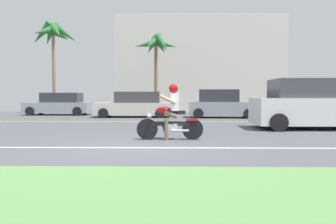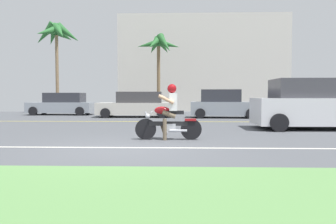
# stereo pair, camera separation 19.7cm
# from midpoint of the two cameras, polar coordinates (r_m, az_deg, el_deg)

# --- Properties ---
(ground) EXTENTS (56.00, 30.00, 0.04)m
(ground) POSITION_cam_midpoint_polar(r_m,az_deg,el_deg) (10.85, -4.10, -3.95)
(ground) COLOR #4C4F54
(grass_median) EXTENTS (56.00, 3.80, 0.06)m
(grass_median) POSITION_cam_midpoint_polar(r_m,az_deg,el_deg) (3.98, -15.25, -15.23)
(grass_median) COLOR #5B8C4C
(grass_median) RESTS_ON ground
(lane_line_near) EXTENTS (50.40, 0.12, 0.01)m
(lane_line_near) POSITION_cam_midpoint_polar(r_m,az_deg,el_deg) (8.08, -6.21, -6.12)
(lane_line_near) COLOR silver
(lane_line_near) RESTS_ON ground
(lane_line_far) EXTENTS (50.40, 0.12, 0.01)m
(lane_line_far) POSITION_cam_midpoint_polar(r_m,az_deg,el_deg) (16.07, -2.14, -1.66)
(lane_line_far) COLOR yellow
(lane_line_far) RESTS_ON ground
(motorcyclist) EXTENTS (1.91, 0.62, 1.59)m
(motorcyclist) POSITION_cam_midpoint_polar(r_m,az_deg,el_deg) (9.43, 0.77, -0.73)
(motorcyclist) COLOR black
(motorcyclist) RESTS_ON ground
(suv_nearby) EXTENTS (4.59, 2.25, 1.89)m
(suv_nearby) POSITION_cam_midpoint_polar(r_m,az_deg,el_deg) (13.67, 24.37, 1.16)
(suv_nearby) COLOR silver
(suv_nearby) RESTS_ON ground
(parked_car_0) EXTENTS (4.25, 1.88, 1.45)m
(parked_car_0) POSITION_cam_midpoint_polar(r_m,az_deg,el_deg) (22.85, -17.57, 1.25)
(parked_car_0) COLOR #8C939E
(parked_car_0) RESTS_ON ground
(parked_car_1) EXTENTS (4.48, 2.06, 1.49)m
(parked_car_1) POSITION_cam_midpoint_polar(r_m,az_deg,el_deg) (19.57, -5.14, 1.18)
(parked_car_1) COLOR beige
(parked_car_1) RESTS_ON ground
(parked_car_2) EXTENTS (3.92, 2.03, 1.61)m
(parked_car_2) POSITION_cam_midpoint_polar(r_m,az_deg,el_deg) (19.18, 9.81, 1.26)
(parked_car_2) COLOR #8C939E
(parked_car_2) RESTS_ON ground
(parked_car_3) EXTENTS (4.44, 2.17, 1.51)m
(parked_car_3) POSITION_cam_midpoint_polar(r_m,az_deg,el_deg) (21.31, 22.88, 1.13)
(parked_car_3) COLOR silver
(parked_car_3) RESTS_ON ground
(palm_tree_0) EXTENTS (3.14, 3.05, 5.65)m
(palm_tree_0) POSITION_cam_midpoint_polar(r_m,az_deg,el_deg) (23.87, -1.35, 11.12)
(palm_tree_0) COLOR brown
(palm_tree_0) RESTS_ON ground
(palm_tree_1) EXTENTS (3.51, 3.56, 6.65)m
(palm_tree_1) POSITION_cam_midpoint_polar(r_m,az_deg,el_deg) (25.72, -18.51, 12.39)
(palm_tree_1) COLOR #846B4C
(palm_tree_1) RESTS_ON ground
(building_far) EXTENTS (13.95, 4.00, 7.89)m
(building_far) POSITION_cam_midpoint_polar(r_m,az_deg,el_deg) (28.92, 6.10, 8.14)
(building_far) COLOR beige
(building_far) RESTS_ON ground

